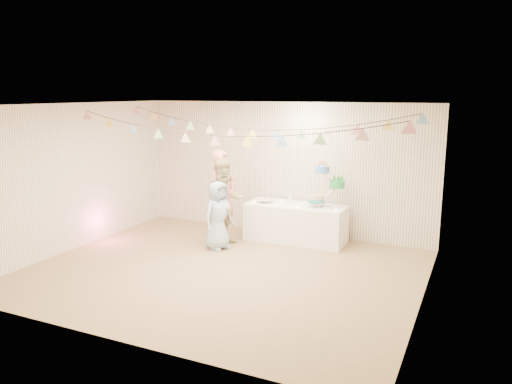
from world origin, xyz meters
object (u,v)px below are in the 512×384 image
at_px(cake_stand, 326,183).
at_px(person_child, 218,215).
at_px(person_adult_a, 222,197).
at_px(person_adult_b, 225,202).
at_px(table, 296,223).

bearing_deg(cake_stand, person_child, -146.30).
bearing_deg(person_adult_a, person_adult_b, -123.14).
distance_m(person_adult_a, person_adult_b, 0.17).
bearing_deg(person_child, cake_stand, -37.47).
height_order(table, person_child, person_child).
xyz_separation_m(person_adult_b, person_child, (0.00, -0.26, -0.19)).
xyz_separation_m(cake_stand, person_adult_b, (-1.64, -0.83, -0.33)).
relative_size(person_adult_a, person_child, 1.41).
bearing_deg(person_adult_b, cake_stand, -38.80).
height_order(cake_stand, person_child, cake_stand).
distance_m(cake_stand, person_adult_b, 1.87).
xyz_separation_m(table, cake_stand, (0.55, 0.05, 0.79)).
height_order(cake_stand, person_adult_a, person_adult_a).
height_order(table, cake_stand, cake_stand).
bearing_deg(cake_stand, person_adult_b, -153.10).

